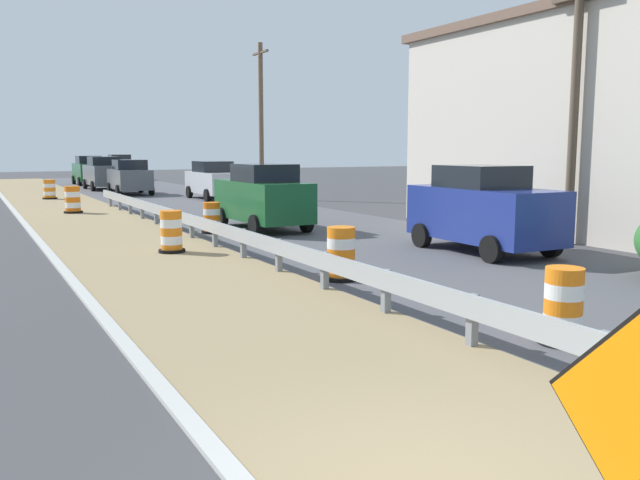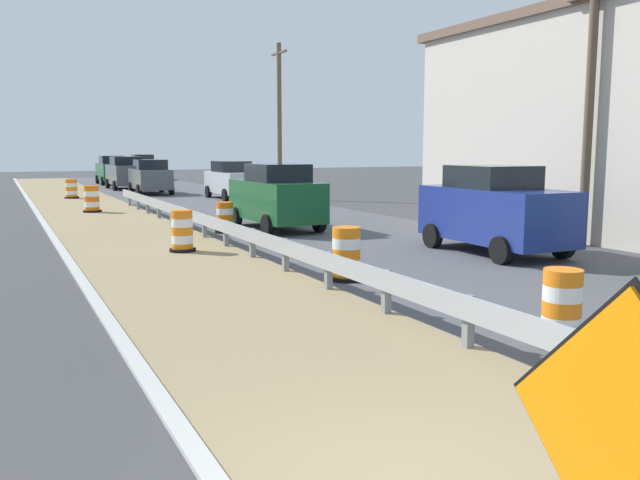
% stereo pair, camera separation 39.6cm
% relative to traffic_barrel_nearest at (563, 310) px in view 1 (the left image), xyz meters
% --- Properties ---
extents(median_dirt_strip, '(4.14, 120.00, 0.01)m').
position_rel_traffic_barrel_nearest_xyz_m(median_dirt_strip, '(-3.02, -2.40, -0.47)').
color(median_dirt_strip, '#8E7A56').
rests_on(median_dirt_strip, ground).
extents(traffic_barrel_nearest, '(0.63, 0.63, 1.04)m').
position_rel_traffic_barrel_nearest_xyz_m(traffic_barrel_nearest, '(0.00, 0.00, 0.00)').
color(traffic_barrel_nearest, orange).
rests_on(traffic_barrel_nearest, ground).
extents(traffic_barrel_close, '(0.70, 0.70, 1.07)m').
position_rel_traffic_barrel_nearest_xyz_m(traffic_barrel_close, '(-0.42, 5.17, 0.01)').
color(traffic_barrel_close, orange).
rests_on(traffic_barrel_close, ground).
extents(traffic_barrel_mid, '(0.67, 0.67, 1.06)m').
position_rel_traffic_barrel_nearest_xyz_m(traffic_barrel_mid, '(-2.41, 10.27, 0.01)').
color(traffic_barrel_mid, orange).
rests_on(traffic_barrel_mid, ground).
extents(traffic_barrel_far, '(0.65, 0.65, 0.96)m').
position_rel_traffic_barrel_nearest_xyz_m(traffic_barrel_far, '(-0.24, 13.46, -0.04)').
color(traffic_barrel_far, orange).
rests_on(traffic_barrel_far, ground).
extents(traffic_barrel_farther, '(0.75, 0.75, 1.10)m').
position_rel_traffic_barrel_nearest_xyz_m(traffic_barrel_farther, '(-3.09, 22.40, 0.03)').
color(traffic_barrel_farther, orange).
rests_on(traffic_barrel_farther, ground).
extents(traffic_barrel_farthest, '(0.74, 0.74, 1.01)m').
position_rel_traffic_barrel_nearest_xyz_m(traffic_barrel_farthest, '(-3.04, 31.02, -0.01)').
color(traffic_barrel_farthest, orange).
rests_on(traffic_barrel_farthest, ground).
extents(car_lead_near_lane, '(1.99, 4.40, 2.12)m').
position_rel_traffic_barrel_nearest_xyz_m(car_lead_near_lane, '(1.14, 44.68, 0.59)').
color(car_lead_near_lane, '#195128').
rests_on(car_lead_near_lane, ground).
extents(car_trailing_near_lane, '(2.08, 4.26, 2.14)m').
position_rel_traffic_barrel_nearest_xyz_m(car_trailing_near_lane, '(4.81, 51.61, 0.60)').
color(car_trailing_near_lane, '#4C5156').
rests_on(car_trailing_near_lane, ground).
extents(car_lead_far_lane, '(2.02, 4.26, 2.12)m').
position_rel_traffic_barrel_nearest_xyz_m(car_lead_far_lane, '(1.56, 13.64, 0.59)').
color(car_lead_far_lane, '#195128').
rests_on(car_lead_far_lane, ground).
extents(car_mid_far_lane, '(2.16, 4.23, 2.19)m').
position_rel_traffic_barrel_nearest_xyz_m(car_mid_far_lane, '(4.57, 6.60, 0.62)').
color(car_mid_far_lane, navy).
rests_on(car_mid_far_lane, ground).
extents(car_trailing_far_lane, '(2.09, 4.17, 2.00)m').
position_rel_traffic_barrel_nearest_xyz_m(car_trailing_far_lane, '(1.46, 32.63, 0.53)').
color(car_trailing_far_lane, '#4C5156').
rests_on(car_trailing_far_lane, ground).
extents(car_distant_a, '(2.00, 4.66, 1.97)m').
position_rel_traffic_barrel_nearest_xyz_m(car_distant_a, '(4.52, 26.89, 0.52)').
color(car_distant_a, silver).
rests_on(car_distant_a, ground).
extents(car_distant_b, '(2.13, 4.43, 2.12)m').
position_rel_traffic_barrel_nearest_xyz_m(car_distant_b, '(1.01, 38.13, 0.59)').
color(car_distant_b, '#4C5156').
rests_on(car_distant_b, ground).
extents(utility_pole_near, '(0.24, 1.80, 7.07)m').
position_rel_traffic_barrel_nearest_xyz_m(utility_pole_near, '(7.56, 6.51, 3.22)').
color(utility_pole_near, brown).
rests_on(utility_pole_near, ground).
extents(utility_pole_mid, '(0.24, 1.80, 7.95)m').
position_rel_traffic_barrel_nearest_xyz_m(utility_pole_mid, '(6.71, 25.64, 3.66)').
color(utility_pole_mid, brown).
rests_on(utility_pole_mid, ground).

